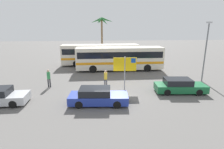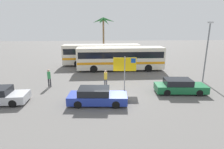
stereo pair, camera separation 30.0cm
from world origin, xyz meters
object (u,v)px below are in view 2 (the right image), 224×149
Objects in this scene: car_green at (180,86)px; ferry_sign at (125,66)px; car_blue at (97,96)px; pedestrian_near_sign at (49,77)px; bus_front_coach at (120,57)px; pedestrian_crossing_lot at (106,77)px; bus_rear_coach at (102,54)px.

ferry_sign is at bearing 168.22° from car_green.
car_green and car_blue have the same top height.
pedestrian_near_sign reaches higher than car_green.
bus_front_coach is 6.70× the size of pedestrian_crossing_lot.
bus_front_coach is at bearing 120.88° from car_green.
ferry_sign is at bearing -87.97° from pedestrian_crossing_lot.
pedestrian_near_sign reaches higher than pedestrian_crossing_lot.
car_green is (4.86, -1.46, -1.69)m from ferry_sign.
ferry_sign is at bearing -92.91° from bus_front_coach.
bus_front_coach reaches higher than pedestrian_near_sign.
bus_front_coach is 2.50× the size of car_green.
bus_rear_coach is 14.79m from car_blue.
ferry_sign is 0.68× the size of car_green.
bus_front_coach is at bearing 91.22° from ferry_sign.
car_blue is 6.58m from pedestrian_near_sign.
bus_front_coach reaches higher than car_blue.
car_blue is (-2.70, -3.41, -1.69)m from ferry_sign.
car_green is 7.80m from car_blue.
car_blue is at bearing -92.12° from bus_rear_coach.
bus_rear_coach is 10.79m from pedestrian_crossing_lot.
ferry_sign is (2.15, -11.33, 0.54)m from bus_rear_coach.
bus_front_coach is at bearing -54.81° from bus_rear_coach.
pedestrian_crossing_lot is (5.65, -0.48, -0.05)m from pedestrian_near_sign.
car_blue is (-3.09, -11.13, -1.15)m from bus_front_coach.
bus_rear_coach is at bearing 92.09° from car_blue.
car_green is 2.58× the size of pedestrian_near_sign.
bus_rear_coach is 3.66× the size of ferry_sign.
pedestrian_crossing_lot is (-1.87, 0.57, -1.29)m from ferry_sign.
pedestrian_crossing_lot is (0.28, -10.76, -0.75)m from bus_rear_coach.
ferry_sign reaches higher than bus_rear_coach.
pedestrian_near_sign is (-7.91, -6.67, -0.70)m from bus_front_coach.
pedestrian_near_sign is (-12.37, 2.51, 0.44)m from car_green.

